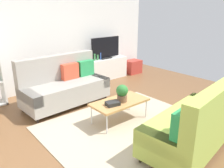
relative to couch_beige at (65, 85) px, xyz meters
name	(u,v)px	position (x,y,z in m)	size (l,w,h in m)	color
ground_plane	(123,122)	(0.40, -1.49, -0.45)	(7.68, 7.68, 0.00)	brown
wall_far	(52,34)	(0.40, 1.31, 1.00)	(6.40, 0.12, 2.90)	white
area_rug	(125,125)	(0.34, -1.62, -0.44)	(2.90, 2.20, 0.01)	tan
couch_beige	(65,85)	(0.00, 0.00, 0.00)	(1.95, 0.95, 1.10)	gray
couch_green	(197,123)	(0.68, -2.84, -0.01)	(1.99, 1.08, 1.10)	#A3BC4C
coffee_table	(120,102)	(0.39, -1.42, -0.05)	(1.10, 0.56, 0.42)	#B7844C
tv_console	(105,69)	(1.92, 0.97, -0.13)	(1.40, 0.44, 0.64)	silver
tv	(105,48)	(1.92, 0.95, 0.51)	(1.00, 0.20, 0.64)	black
storage_trunk	(133,67)	(3.02, 0.87, -0.23)	(0.52, 0.40, 0.44)	#B2382D
potted_plant	(122,93)	(0.40, -1.47, 0.15)	(0.22, 0.22, 0.33)	brown
table_book_0	(113,104)	(0.16, -1.48, -0.01)	(0.24, 0.18, 0.03)	#262626
table_book_1	(113,103)	(0.16, -1.48, 0.02)	(0.24, 0.18, 0.04)	#262626
vase_0	(88,58)	(1.34, 1.02, 0.29)	(0.09, 0.09, 0.19)	silver
bottle_0	(94,57)	(1.49, 0.93, 0.29)	(0.06, 0.06, 0.20)	#3F8C4C
bottle_1	(98,57)	(1.60, 0.93, 0.27)	(0.06, 0.06, 0.16)	#3F8C4C
bottle_2	(100,56)	(1.71, 0.93, 0.30)	(0.04, 0.04, 0.21)	#3359B2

